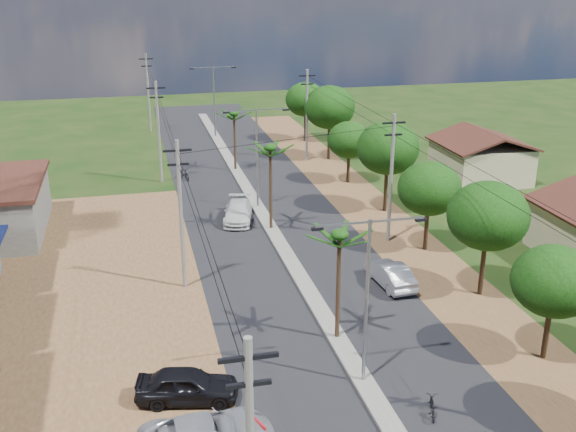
# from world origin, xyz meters

# --- Properties ---
(ground) EXTENTS (160.00, 160.00, 0.00)m
(ground) POSITION_xyz_m (0.00, 0.00, 0.00)
(ground) COLOR black
(ground) RESTS_ON ground
(road) EXTENTS (12.00, 110.00, 0.04)m
(road) POSITION_xyz_m (0.00, 15.00, 0.02)
(road) COLOR black
(road) RESTS_ON ground
(median) EXTENTS (1.00, 90.00, 0.18)m
(median) POSITION_xyz_m (0.00, 18.00, 0.09)
(median) COLOR #605E56
(median) RESTS_ON ground
(dirt_lot_west) EXTENTS (18.00, 46.00, 0.04)m
(dirt_lot_west) POSITION_xyz_m (-15.00, 8.00, 0.02)
(dirt_lot_west) COLOR #51341B
(dirt_lot_west) RESTS_ON ground
(dirt_shoulder_east) EXTENTS (5.00, 90.00, 0.03)m
(dirt_shoulder_east) POSITION_xyz_m (8.50, 15.00, 0.01)
(dirt_shoulder_east) COLOR #51341B
(dirt_shoulder_east) RESTS_ON ground
(house_east_far) EXTENTS (7.60, 7.50, 4.60)m
(house_east_far) POSITION_xyz_m (21.00, 28.00, 2.39)
(house_east_far) COLOR tan
(house_east_far) RESTS_ON ground
(tree_east_b) EXTENTS (4.00, 4.00, 5.83)m
(tree_east_b) POSITION_xyz_m (9.30, 0.00, 4.11)
(tree_east_b) COLOR black
(tree_east_b) RESTS_ON ground
(tree_east_c) EXTENTS (4.60, 4.60, 6.83)m
(tree_east_c) POSITION_xyz_m (9.70, 7.00, 4.86)
(tree_east_c) COLOR black
(tree_east_c) RESTS_ON ground
(tree_east_d) EXTENTS (4.20, 4.20, 6.13)m
(tree_east_d) POSITION_xyz_m (9.40, 14.00, 4.34)
(tree_east_d) COLOR black
(tree_east_d) RESTS_ON ground
(tree_east_e) EXTENTS (4.80, 4.80, 7.14)m
(tree_east_e) POSITION_xyz_m (9.60, 22.00, 5.09)
(tree_east_e) COLOR black
(tree_east_e) RESTS_ON ground
(tree_east_f) EXTENTS (3.80, 3.80, 5.52)m
(tree_east_f) POSITION_xyz_m (9.20, 30.00, 3.89)
(tree_east_f) COLOR black
(tree_east_f) RESTS_ON ground
(tree_east_g) EXTENTS (5.00, 5.00, 7.38)m
(tree_east_g) POSITION_xyz_m (9.80, 38.00, 5.24)
(tree_east_g) COLOR black
(tree_east_g) RESTS_ON ground
(tree_east_h) EXTENTS (4.40, 4.40, 6.52)m
(tree_east_h) POSITION_xyz_m (9.50, 46.00, 4.64)
(tree_east_h) COLOR black
(tree_east_h) RESTS_ON ground
(palm_median_near) EXTENTS (2.00, 2.00, 6.15)m
(palm_median_near) POSITION_xyz_m (0.00, 4.00, 5.54)
(palm_median_near) COLOR black
(palm_median_near) RESTS_ON ground
(palm_median_mid) EXTENTS (2.00, 2.00, 6.55)m
(palm_median_mid) POSITION_xyz_m (0.00, 20.00, 5.90)
(palm_median_mid) COLOR black
(palm_median_mid) RESTS_ON ground
(palm_median_far) EXTENTS (2.00, 2.00, 5.85)m
(palm_median_far) POSITION_xyz_m (0.00, 36.00, 5.26)
(palm_median_far) COLOR black
(palm_median_far) RESTS_ON ground
(streetlight_near) EXTENTS (5.10, 0.18, 8.00)m
(streetlight_near) POSITION_xyz_m (0.00, 0.00, 4.79)
(streetlight_near) COLOR gray
(streetlight_near) RESTS_ON ground
(streetlight_mid) EXTENTS (5.10, 0.18, 8.00)m
(streetlight_mid) POSITION_xyz_m (0.00, 25.00, 4.79)
(streetlight_mid) COLOR gray
(streetlight_mid) RESTS_ON ground
(streetlight_far) EXTENTS (5.10, 0.18, 8.00)m
(streetlight_far) POSITION_xyz_m (0.00, 50.00, 4.79)
(streetlight_far) COLOR gray
(streetlight_far) RESTS_ON ground
(utility_pole_w_b) EXTENTS (1.60, 0.24, 9.00)m
(utility_pole_w_b) POSITION_xyz_m (-7.00, 12.00, 4.76)
(utility_pole_w_b) COLOR #605E56
(utility_pole_w_b) RESTS_ON ground
(utility_pole_w_c) EXTENTS (1.60, 0.24, 9.00)m
(utility_pole_w_c) POSITION_xyz_m (-7.00, 34.00, 4.76)
(utility_pole_w_c) COLOR #605E56
(utility_pole_w_c) RESTS_ON ground
(utility_pole_w_d) EXTENTS (1.60, 0.24, 9.00)m
(utility_pole_w_d) POSITION_xyz_m (-7.00, 55.00, 4.76)
(utility_pole_w_d) COLOR #605E56
(utility_pole_w_d) RESTS_ON ground
(utility_pole_e_b) EXTENTS (1.60, 0.24, 9.00)m
(utility_pole_e_b) POSITION_xyz_m (7.50, 16.00, 4.76)
(utility_pole_e_b) COLOR #605E56
(utility_pole_e_b) RESTS_ON ground
(utility_pole_e_c) EXTENTS (1.60, 0.24, 9.00)m
(utility_pole_e_c) POSITION_xyz_m (7.50, 38.00, 4.76)
(utility_pole_e_c) COLOR #605E56
(utility_pole_e_c) RESTS_ON ground
(car_silver_mid) EXTENTS (1.84, 4.46, 1.43)m
(car_silver_mid) POSITION_xyz_m (5.00, 9.31, 0.72)
(car_silver_mid) COLOR #989A9F
(car_silver_mid) RESTS_ON ground
(car_white_far) EXTENTS (3.05, 5.22, 1.42)m
(car_white_far) POSITION_xyz_m (-2.02, 22.42, 0.71)
(car_white_far) COLOR beige
(car_white_far) RESTS_ON ground
(car_parked_dark) EXTENTS (4.74, 2.67, 1.52)m
(car_parked_dark) POSITION_xyz_m (-7.94, 0.51, 0.76)
(car_parked_dark) COLOR black
(car_parked_dark) RESTS_ON ground
(moto_rider_east) EXTENTS (1.01, 1.61, 0.80)m
(moto_rider_east) POSITION_xyz_m (2.03, -2.97, 0.40)
(moto_rider_east) COLOR black
(moto_rider_east) RESTS_ON ground
(moto_rider_west_a) EXTENTS (1.00, 1.72, 0.86)m
(moto_rider_west_a) POSITION_xyz_m (-1.20, 20.90, 0.43)
(moto_rider_west_a) COLOR black
(moto_rider_west_a) RESTS_ON ground
(moto_rider_west_b) EXTENTS (1.20, 1.89, 1.10)m
(moto_rider_west_b) POSITION_xyz_m (-5.00, 34.16, 0.55)
(moto_rider_west_b) COLOR black
(moto_rider_west_b) RESTS_ON ground
(roadside_sign) EXTENTS (0.55, 1.14, 1.00)m
(roadside_sign) POSITION_xyz_m (-5.50, -2.82, 0.49)
(roadside_sign) COLOR #A10E14
(roadside_sign) RESTS_ON ground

